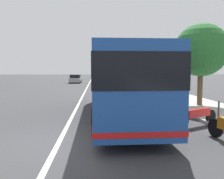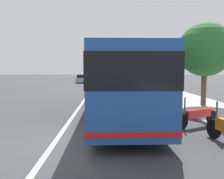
{
  "view_description": "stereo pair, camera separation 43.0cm",
  "coord_description": "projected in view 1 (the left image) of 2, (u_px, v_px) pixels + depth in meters",
  "views": [
    {
      "loc": [
        -7.26,
        -1.2,
        2.3
      ],
      "look_at": [
        3.36,
        -1.92,
        1.4
      ],
      "focal_mm": 37.37,
      "sensor_mm": 36.0,
      "label": 1
    },
    {
      "loc": [
        -7.28,
        -1.63,
        2.3
      ],
      "look_at": [
        3.36,
        -1.92,
        1.4
      ],
      "focal_mm": 37.37,
      "sensor_mm": 36.0,
      "label": 2
    }
  ],
  "objects": [
    {
      "name": "sidewalk_curb",
      "position": [
        180.0,
        99.0,
        17.78
      ],
      "size": [
        110.0,
        3.6,
        0.14
      ],
      "primitive_type": "cube",
      "color": "#B2ADA3",
      "rests_on": "ground"
    },
    {
      "name": "ground_plane",
      "position": [
        59.0,
        143.0,
        7.33
      ],
      "size": [
        220.0,
        220.0,
        0.0
      ],
      "primitive_type": "plane",
      "color": "#38383A"
    },
    {
      "name": "roadside_tree_mid_block",
      "position": [
        201.0,
        50.0,
        14.21
      ],
      "size": [
        3.23,
        3.23,
        5.13
      ],
      "color": "brown",
      "rests_on": "ground"
    },
    {
      "name": "coach_bus",
      "position": [
        119.0,
        80.0,
        11.54
      ],
      "size": [
        11.26,
        2.68,
        3.11
      ],
      "rotation": [
        0.0,
        0.0,
        0.01
      ],
      "color": "#1E4C9E",
      "rests_on": "ground"
    },
    {
      "name": "lane_divider_line",
      "position": [
        80.0,
        101.0,
        17.27
      ],
      "size": [
        110.0,
        0.16,
        0.01
      ],
      "primitive_type": "cube",
      "color": "silver",
      "rests_on": "ground"
    },
    {
      "name": "roadside_tree_far_block",
      "position": [
        136.0,
        52.0,
        35.87
      ],
      "size": [
        3.43,
        3.43,
        6.82
      ],
      "color": "brown",
      "rests_on": "ground"
    },
    {
      "name": "car_side_street",
      "position": [
        75.0,
        79.0,
        40.83
      ],
      "size": [
        4.07,
        1.98,
        1.46
      ],
      "rotation": [
        0.0,
        0.0,
        3.12
      ],
      "color": "gray",
      "rests_on": "ground"
    },
    {
      "name": "motorcycle_mid_row",
      "position": [
        197.0,
        115.0,
        9.53
      ],
      "size": [
        1.18,
        2.11,
        1.25
      ],
      "rotation": [
        0.0,
        0.0,
        2.06
      ],
      "color": "black",
      "rests_on": "ground"
    },
    {
      "name": "car_oncoming",
      "position": [
        101.0,
        79.0,
        40.73
      ],
      "size": [
        4.26,
        1.9,
        1.38
      ],
      "rotation": [
        0.0,
        0.0,
        -0.02
      ],
      "color": "black",
      "rests_on": "ground"
    }
  ]
}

